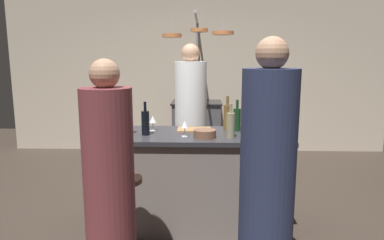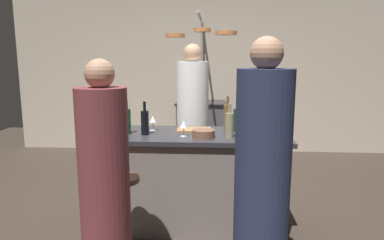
# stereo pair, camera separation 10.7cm
# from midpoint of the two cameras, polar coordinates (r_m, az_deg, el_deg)

# --- Properties ---
(ground_plane) EXTENTS (9.00, 9.00, 0.00)m
(ground_plane) POSITION_cam_midpoint_polar(r_m,az_deg,el_deg) (3.59, 0.73, -16.34)
(ground_plane) COLOR #382D26
(back_wall) EXTENTS (6.40, 0.16, 2.60)m
(back_wall) POSITION_cam_midpoint_polar(r_m,az_deg,el_deg) (6.07, 2.18, 7.27)
(back_wall) COLOR #BCAD99
(back_wall) RESTS_ON ground_plane
(kitchen_island) EXTENTS (1.80, 0.72, 0.90)m
(kitchen_island) POSITION_cam_midpoint_polar(r_m,az_deg,el_deg) (3.42, 0.74, -9.53)
(kitchen_island) COLOR slate
(kitchen_island) RESTS_ON ground_plane
(stove_range) EXTENTS (0.80, 0.64, 0.89)m
(stove_range) POSITION_cam_midpoint_polar(r_m,az_deg,el_deg) (5.78, 2.01, -1.41)
(stove_range) COLOR #47474C
(stove_range) RESTS_ON ground_plane
(chef) EXTENTS (0.37, 0.37, 1.75)m
(chef) POSITION_cam_midpoint_polar(r_m,az_deg,el_deg) (4.18, 0.83, -0.74)
(chef) COLOR white
(chef) RESTS_ON ground_plane
(bar_stool_right) EXTENTS (0.28, 0.28, 0.68)m
(bar_stool_right) POSITION_cam_midpoint_polar(r_m,az_deg,el_deg) (2.89, 11.06, -15.16)
(bar_stool_right) COLOR #4C4C51
(bar_stool_right) RESTS_ON ground_plane
(guest_right) EXTENTS (0.37, 0.37, 1.73)m
(guest_right) POSITION_cam_midpoint_polar(r_m,az_deg,el_deg) (2.41, 12.53, -9.51)
(guest_right) COLOR #262D4C
(guest_right) RESTS_ON ground_plane
(bar_stool_left) EXTENTS (0.28, 0.28, 0.68)m
(bar_stool_left) POSITION_cam_midpoint_polar(r_m,az_deg,el_deg) (2.94, -9.87, -14.65)
(bar_stool_left) COLOR #4C4C51
(bar_stool_left) RESTS_ON ground_plane
(guest_left) EXTENTS (0.34, 0.34, 1.59)m
(guest_left) POSITION_cam_midpoint_polar(r_m,az_deg,el_deg) (2.47, -12.69, -10.60)
(guest_left) COLOR brown
(guest_left) RESTS_ON ground_plane
(overhead_pot_rack) EXTENTS (0.91, 1.51, 2.17)m
(overhead_pot_rack) POSITION_cam_midpoint_polar(r_m,az_deg,el_deg) (5.05, 2.23, 11.18)
(overhead_pot_rack) COLOR gray
(overhead_pot_rack) RESTS_ON ground_plane
(cutting_board) EXTENTS (0.32, 0.22, 0.02)m
(cutting_board) POSITION_cam_midpoint_polar(r_m,az_deg,el_deg) (3.42, 1.23, -1.57)
(cutting_board) COLOR #997047
(cutting_board) RESTS_ON kitchen_island
(pepper_mill) EXTENTS (0.05, 0.05, 0.21)m
(pepper_mill) POSITION_cam_midpoint_polar(r_m,az_deg,el_deg) (3.33, 12.81, -0.45)
(pepper_mill) COLOR #382319
(pepper_mill) RESTS_ON kitchen_island
(wine_bottle_green) EXTENTS (0.07, 0.07, 0.32)m
(wine_bottle_green) POSITION_cam_midpoint_polar(r_m,az_deg,el_deg) (3.29, -9.56, -0.12)
(wine_bottle_green) COLOR #193D23
(wine_bottle_green) RESTS_ON kitchen_island
(wine_bottle_white) EXTENTS (0.07, 0.07, 0.30)m
(wine_bottle_white) POSITION_cam_midpoint_polar(r_m,az_deg,el_deg) (3.11, 7.04, -0.78)
(wine_bottle_white) COLOR gray
(wine_bottle_white) RESTS_ON kitchen_island
(wine_bottle_red) EXTENTS (0.07, 0.07, 0.30)m
(wine_bottle_red) POSITION_cam_midpoint_polar(r_m,az_deg,el_deg) (3.40, 8.18, 0.11)
(wine_bottle_red) COLOR #143319
(wine_bottle_red) RESTS_ON kitchen_island
(wine_bottle_dark) EXTENTS (0.07, 0.07, 0.31)m
(wine_bottle_dark) POSITION_cam_midpoint_polar(r_m,az_deg,el_deg) (3.24, -6.69, -0.32)
(wine_bottle_dark) COLOR black
(wine_bottle_dark) RESTS_ON kitchen_island
(wine_bottle_amber) EXTENTS (0.07, 0.07, 0.33)m
(wine_bottle_amber) POSITION_cam_midpoint_polar(r_m,az_deg,el_deg) (3.45, 6.63, 0.51)
(wine_bottle_amber) COLOR brown
(wine_bottle_amber) RESTS_ON kitchen_island
(wine_glass_near_right_guest) EXTENTS (0.07, 0.07, 0.15)m
(wine_glass_near_right_guest) POSITION_cam_midpoint_polar(r_m,az_deg,el_deg) (3.14, -0.38, -0.82)
(wine_glass_near_right_guest) COLOR silver
(wine_glass_near_right_guest) RESTS_ON kitchen_island
(wine_glass_near_left_guest) EXTENTS (0.07, 0.07, 0.15)m
(wine_glass_near_left_guest) POSITION_cam_midpoint_polar(r_m,az_deg,el_deg) (3.41, -5.46, 0.01)
(wine_glass_near_left_guest) COLOR silver
(wine_glass_near_left_guest) RESTS_ON kitchen_island
(mixing_bowl_blue) EXTENTS (0.20, 0.20, 0.07)m
(mixing_bowl_blue) POSITION_cam_midpoint_polar(r_m,az_deg,el_deg) (3.24, -11.68, -1.97)
(mixing_bowl_blue) COLOR #334C6B
(mixing_bowl_blue) RESTS_ON kitchen_island
(mixing_bowl_steel) EXTENTS (0.20, 0.20, 0.08)m
(mixing_bowl_steel) POSITION_cam_midpoint_polar(r_m,az_deg,el_deg) (3.15, 12.37, -2.22)
(mixing_bowl_steel) COLOR #B7B7BC
(mixing_bowl_steel) RESTS_ON kitchen_island
(mixing_bowl_wooden) EXTENTS (0.20, 0.20, 0.07)m
(mixing_bowl_wooden) POSITION_cam_midpoint_polar(r_m,az_deg,el_deg) (3.11, 2.86, -2.23)
(mixing_bowl_wooden) COLOR brown
(mixing_bowl_wooden) RESTS_ON kitchen_island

